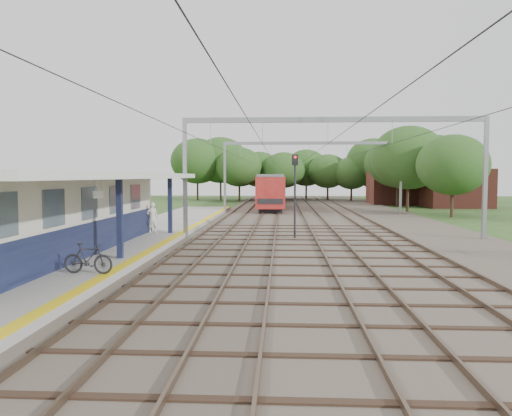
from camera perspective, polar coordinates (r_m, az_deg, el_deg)
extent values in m
plane|color=#2D4C1E|center=(14.13, 0.37, -11.32)|extent=(160.00, 160.00, 0.00)
cube|color=#473D33|center=(43.91, 7.42, -1.08)|extent=(18.00, 90.00, 0.10)
cube|color=gray|center=(29.01, -13.29, -3.32)|extent=(5.00, 52.00, 0.35)
cube|color=yellow|center=(28.44, -8.93, -3.04)|extent=(0.45, 52.00, 0.01)
cube|color=beige|center=(22.79, -21.71, -0.63)|extent=(3.20, 18.00, 3.40)
cube|color=#121838|center=(22.25, -17.85, -3.23)|extent=(0.06, 18.00, 1.40)
cube|color=slate|center=(22.12, -17.90, 0.63)|extent=(0.05, 16.00, 1.30)
cube|color=#121838|center=(20.76, -15.32, -1.17)|extent=(0.22, 0.22, 3.20)
cube|color=#121838|center=(29.42, -9.80, 0.29)|extent=(0.22, 0.22, 3.20)
cube|color=silver|center=(21.37, -20.25, 3.48)|extent=(6.40, 20.00, 0.24)
cube|color=white|center=(18.85, -17.57, 1.51)|extent=(0.06, 0.85, 0.26)
cube|color=brown|center=(44.04, -3.30, -0.88)|extent=(0.07, 88.00, 0.15)
cube|color=brown|center=(43.90, -1.44, -0.89)|extent=(0.07, 88.00, 0.15)
cube|color=brown|center=(43.81, 0.60, -0.90)|extent=(0.07, 88.00, 0.15)
cube|color=brown|center=(43.77, 2.48, -0.90)|extent=(0.07, 88.00, 0.15)
cube|color=brown|center=(43.81, 5.45, -0.91)|extent=(0.07, 88.00, 0.15)
cube|color=brown|center=(43.90, 7.32, -0.92)|extent=(0.07, 88.00, 0.15)
cube|color=brown|center=(44.11, 10.12, -0.92)|extent=(0.07, 88.00, 0.15)
cube|color=brown|center=(44.31, 11.97, -0.92)|extent=(0.07, 88.00, 0.15)
cube|color=gray|center=(29.18, -8.11, 3.32)|extent=(0.22, 0.22, 7.00)
cube|color=gray|center=(30.81, 24.72, 3.04)|extent=(0.22, 0.22, 7.00)
cube|color=gray|center=(28.95, 8.83, 9.96)|extent=(17.00, 0.20, 0.30)
cube|color=gray|center=(48.96, -3.58, 3.47)|extent=(0.22, 0.22, 7.00)
cube|color=gray|center=(49.94, 16.22, 3.34)|extent=(0.22, 0.22, 7.00)
cube|color=gray|center=(48.82, 6.45, 7.39)|extent=(17.00, 0.20, 0.30)
cylinder|color=black|center=(43.87, -2.39, 6.07)|extent=(0.02, 88.00, 0.02)
cylinder|color=black|center=(43.69, 1.55, 6.08)|extent=(0.02, 88.00, 0.02)
cylinder|color=black|center=(43.75, 6.43, 6.05)|extent=(0.02, 88.00, 0.02)
cylinder|color=black|center=(44.11, 11.13, 5.99)|extent=(0.02, 88.00, 0.02)
cylinder|color=#382619|center=(75.42, -5.07, 1.96)|extent=(0.28, 0.28, 2.88)
ellipsoid|color=#1D4217|center=(75.40, -5.09, 4.63)|extent=(6.72, 6.72, 5.76)
cylinder|color=#382619|center=(76.81, -0.43, 1.87)|extent=(0.28, 0.28, 2.52)
ellipsoid|color=#1D4217|center=(76.78, -0.43, 4.17)|extent=(5.88, 5.88, 5.04)
cylinder|color=#382619|center=(73.67, 4.10, 2.06)|extent=(0.28, 0.28, 3.24)
ellipsoid|color=#1D4217|center=(73.67, 4.11, 5.14)|extent=(7.56, 7.56, 6.48)
cylinder|color=#382619|center=(76.03, 8.60, 1.88)|extent=(0.28, 0.28, 2.70)
ellipsoid|color=#1D4217|center=(76.00, 8.62, 4.37)|extent=(6.30, 6.30, 5.40)
cylinder|color=#382619|center=(53.52, 18.05, 0.91)|extent=(0.28, 0.28, 2.52)
ellipsoid|color=#1D4217|center=(53.47, 18.12, 4.21)|extent=(5.88, 5.88, 5.04)
cylinder|color=#382619|center=(69.18, 15.03, 1.70)|extent=(0.28, 0.28, 2.88)
ellipsoid|color=#1D4217|center=(69.16, 15.07, 4.61)|extent=(6.72, 6.72, 5.76)
cube|color=brown|center=(63.03, 21.90, 2.12)|extent=(7.00, 6.00, 4.50)
cube|color=maroon|center=(63.04, 21.97, 4.98)|extent=(4.99, 6.12, 4.99)
cube|color=brown|center=(67.42, 16.23, 2.53)|extent=(8.00, 6.00, 5.00)
cube|color=maroon|center=(67.45, 16.28, 5.42)|extent=(5.52, 6.12, 5.52)
imported|color=silver|center=(29.72, -11.76, -1.07)|extent=(0.72, 0.55, 1.78)
imported|color=black|center=(17.83, -18.64, -5.51)|extent=(1.77, 0.63, 1.04)
cube|color=black|center=(55.43, 1.86, 0.21)|extent=(2.25, 16.05, 0.44)
cube|color=maroon|center=(55.35, 1.86, 2.02)|extent=(2.81, 17.45, 3.04)
cube|color=black|center=(55.34, 1.86, 2.33)|extent=(2.85, 16.05, 0.87)
cube|color=slate|center=(55.33, 1.87, 3.71)|extent=(2.59, 17.45, 0.28)
cube|color=black|center=(73.45, 2.15, 1.05)|extent=(2.25, 16.05, 0.44)
cube|color=maroon|center=(73.39, 2.15, 2.42)|extent=(2.81, 17.45, 3.04)
cube|color=black|center=(73.38, 2.15, 2.66)|extent=(2.85, 16.05, 0.87)
cube|color=slate|center=(73.37, 2.15, 3.70)|extent=(2.59, 17.45, 0.28)
cylinder|color=black|center=(28.65, 4.47, 0.82)|extent=(0.14, 0.14, 4.48)
cube|color=black|center=(28.63, 4.49, 5.50)|extent=(0.37, 0.26, 0.62)
sphere|color=red|center=(28.54, 4.50, 5.81)|extent=(0.16, 0.16, 0.16)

